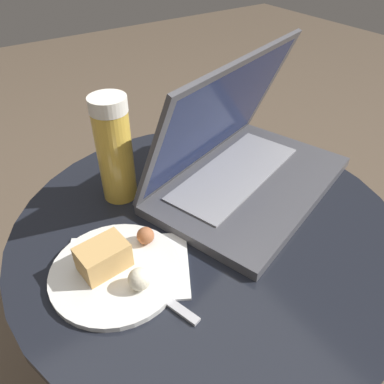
{
  "coord_description": "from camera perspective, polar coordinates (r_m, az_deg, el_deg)",
  "views": [
    {
      "loc": [
        -0.28,
        -0.37,
        0.93
      ],
      "look_at": [
        -0.02,
        0.01,
        0.57
      ],
      "focal_mm": 35.0,
      "sensor_mm": 36.0,
      "label": 1
    }
  ],
  "objects": [
    {
      "name": "fork",
      "position": [
        0.55,
        -8.61,
        -12.8
      ],
      "size": [
        0.07,
        0.19,
        0.0
      ],
      "color": "#B2B2B7",
      "rests_on": "table"
    },
    {
      "name": "beer_glass",
      "position": [
        0.65,
        -11.73,
        6.32
      ],
      "size": [
        0.06,
        0.06,
        0.19
      ],
      "color": "gold",
      "rests_on": "table"
    },
    {
      "name": "laptop",
      "position": [
        0.69,
        7.38,
        4.7
      ],
      "size": [
        0.43,
        0.35,
        0.24
      ],
      "color": "#47474C",
      "rests_on": "table"
    },
    {
      "name": "napkin",
      "position": [
        0.57,
        -9.92,
        -11.17
      ],
      "size": [
        0.22,
        0.2,
        0.0
      ],
      "color": "white",
      "rests_on": "table"
    },
    {
      "name": "snack_plate",
      "position": [
        0.56,
        -11.64,
        -11.0
      ],
      "size": [
        0.19,
        0.19,
        0.05
      ],
      "color": "silver",
      "rests_on": "table"
    },
    {
      "name": "table",
      "position": [
        0.75,
        2.06,
        -13.87
      ],
      "size": [
        0.65,
        0.65,
        0.5
      ],
      "color": "#9E9EA3",
      "rests_on": "ground_plane"
    },
    {
      "name": "ground_plane",
      "position": [
        1.04,
        1.6,
        -25.4
      ],
      "size": [
        6.0,
        6.0,
        0.0
      ],
      "primitive_type": "plane",
      "color": "brown"
    }
  ]
}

